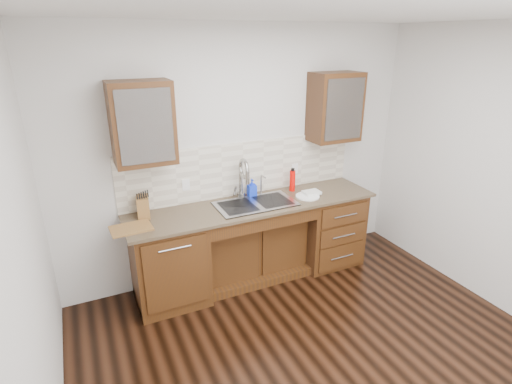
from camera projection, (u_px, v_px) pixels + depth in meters
name	position (u px, v px, depth m)	size (l,w,h in m)	color
ground	(326.00, 368.00, 3.35)	(4.00, 3.50, 0.10)	black
ceiling	(357.00, 0.00, 2.34)	(4.00, 3.50, 0.10)	white
wall_back	(241.00, 155.00, 4.36)	(4.00, 0.10, 2.70)	silver
wall_left	(9.00, 289.00, 2.04)	(0.10, 3.50, 2.70)	silver
base_cabinet_left	(169.00, 262.00, 4.02)	(0.70, 0.62, 0.88)	#593014
base_cabinet_center	(251.00, 246.00, 4.50)	(1.20, 0.44, 0.70)	#593014
base_cabinet_right	(327.00, 226.00, 4.77)	(0.70, 0.62, 0.88)	#593014
countertop	(255.00, 205.00, 4.21)	(2.70, 0.65, 0.03)	#84705B
backsplash	(243.00, 169.00, 4.37)	(2.70, 0.02, 0.59)	beige
sink	(256.00, 211.00, 4.23)	(0.84, 0.46, 0.19)	#9E9EA5
faucet	(241.00, 180.00, 4.29)	(0.04, 0.04, 0.40)	#999993
filter_tap	(261.00, 184.00, 4.43)	(0.02, 0.02, 0.24)	#999993
upper_cabinet_left	(142.00, 123.00, 3.59)	(0.55, 0.34, 0.75)	#593014
upper_cabinet_right	(335.00, 107.00, 4.42)	(0.55, 0.34, 0.75)	#593014
outlet_left	(186.00, 185.00, 4.13)	(0.08, 0.01, 0.12)	white
outlet_right	(295.00, 169.00, 4.64)	(0.08, 0.01, 0.12)	white
soap_bottle	(252.00, 188.00, 4.37)	(0.09, 0.09, 0.20)	#1437E9
water_bottle	(292.00, 181.00, 4.52)	(0.06, 0.06, 0.24)	#EA0903
plate	(308.00, 196.00, 4.38)	(0.26, 0.26, 0.01)	white
dish_towel	(312.00, 192.00, 4.43)	(0.19, 0.14, 0.03)	white
knife_block	(143.00, 207.00, 3.87)	(0.11, 0.19, 0.21)	olive
cutting_board	(131.00, 228.00, 3.65)	(0.37, 0.26, 0.02)	olive
cup_left_a	(131.00, 129.00, 3.57)	(0.13, 0.13, 0.11)	silver
cup_left_b	(151.00, 128.00, 3.64)	(0.11, 0.11, 0.10)	white
cup_right_a	(329.00, 112.00, 4.41)	(0.12, 0.12, 0.09)	white
cup_right_b	(340.00, 112.00, 4.47)	(0.09, 0.09, 0.09)	white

